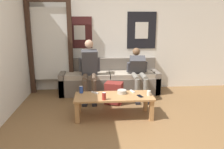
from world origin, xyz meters
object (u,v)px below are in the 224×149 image
Objects in this scene: drink_can_blue at (81,90)px; person_seated_adult at (89,68)px; coffee_table at (114,99)px; person_seated_teen at (138,71)px; game_controller_near_left at (132,91)px; game_controller_near_right at (95,93)px; pillar_candle at (149,93)px; backpack at (114,93)px; drink_can_red at (104,96)px; ceramic_bowl at (122,92)px; cell_phone at (140,96)px; couch at (110,81)px.

person_seated_adult is at bearing 80.97° from drink_can_blue.
person_seated_teen is at bearing 59.00° from coffee_table.
game_controller_near_left is at bearing 25.88° from coffee_table.
game_controller_near_left is 1.15× the size of game_controller_near_right.
drink_can_blue is at bearing 168.97° from pillar_candle.
backpack is 3.52× the size of drink_can_red.
drink_can_red is (-0.81, -1.25, -0.13)m from person_seated_teen.
backpack is at bearing 128.79° from pillar_candle.
drink_can_blue is 0.25m from game_controller_near_right.
ceramic_bowl is 0.34m from cell_phone.
couch reaches higher than ceramic_bowl.
cell_phone is at bearing -51.86° from person_seated_adult.
drink_can_blue is at bearing -116.16° from couch.
person_seated_teen reaches higher than backpack.
game_controller_near_left is 0.68m from game_controller_near_right.
couch is 1.82× the size of person_seated_adult.
person_seated_adult is 0.78m from backpack.
pillar_candle is at bearing -67.93° from couch.
person_seated_teen is 6.34× the size of ceramic_bowl.
backpack reaches higher than game_controller_near_left.
pillar_candle is at bearing -40.35° from game_controller_near_left.
drink_can_blue is at bearing 172.37° from ceramic_bowl.
ceramic_bowl is at bearing -116.57° from person_seated_teen.
drink_can_red is at bearing -122.90° from person_seated_teen.
person_seated_teen is at bearing 43.40° from game_controller_near_right.
couch is at bearing 74.35° from game_controller_near_right.
cell_phone is (1.01, -0.27, -0.06)m from drink_can_blue.
drink_can_blue is (-0.63, -0.45, 0.24)m from backpack.
ceramic_bowl is 1.34× the size of drink_can_red.
coffee_table is 0.21m from ceramic_bowl.
game_controller_near_right is (-0.93, 0.19, -0.03)m from pillar_candle.
drink_can_red is at bearing -168.57° from pillar_candle.
pillar_candle is (-0.03, -1.09, -0.15)m from person_seated_teen.
drink_can_blue is (-0.13, -0.85, -0.22)m from person_seated_adult.
person_seated_teen is at bearing 88.51° from pillar_candle.
person_seated_teen is 0.80m from backpack.
backpack reaches higher than game_controller_near_right.
cell_phone is at bearing -14.88° from drink_can_blue.
drink_can_red reaches higher than coffee_table.
drink_can_blue is (-0.57, 0.19, 0.12)m from coffee_table.
person_seated_adult is 13.14× the size of pillar_candle.
backpack reaches higher than cell_phone.
coffee_table is 9.12× the size of game_controller_near_left.
person_seated_teen is 2.42× the size of backpack.
person_seated_adult is at bearing 96.89° from game_controller_near_right.
ceramic_bowl is at bearing -58.18° from person_seated_adult.
couch is 18.37× the size of drink_can_red.
coffee_table is 0.29m from drink_can_red.
cell_phone is (0.09, -0.25, -0.01)m from game_controller_near_left.
coffee_table is 0.61m from drink_can_blue.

